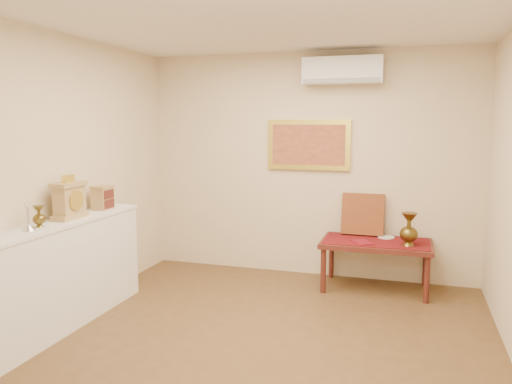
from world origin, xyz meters
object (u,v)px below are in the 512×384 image
at_px(display_ledge, 63,274).
at_px(low_table, 376,247).
at_px(brass_urn_tall, 409,226).
at_px(wooden_chest, 103,197).
at_px(mantel_clock, 70,200).

bearing_deg(display_ledge, low_table, 35.10).
xyz_separation_m(brass_urn_tall, display_ledge, (-3.02, -1.76, -0.28)).
height_order(display_ledge, wooden_chest, wooden_chest).
bearing_deg(low_table, brass_urn_tall, -19.18).
height_order(mantel_clock, wooden_chest, mantel_clock).
bearing_deg(brass_urn_tall, wooden_chest, -159.89).
distance_m(display_ledge, low_table, 3.27).
relative_size(display_ledge, mantel_clock, 4.93).
relative_size(mantel_clock, low_table, 0.34).
xyz_separation_m(brass_urn_tall, wooden_chest, (-3.01, -1.10, 0.33)).
distance_m(display_ledge, mantel_clock, 0.68).
xyz_separation_m(display_ledge, low_table, (2.67, 1.88, -0.01)).
bearing_deg(display_ledge, brass_urn_tall, 30.28).
bearing_deg(display_ledge, wooden_chest, 89.84).
bearing_deg(display_ledge, mantel_clock, 87.53).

